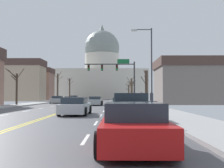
% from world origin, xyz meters
% --- Properties ---
extents(ground, '(20.00, 180.00, 0.20)m').
position_xyz_m(ground, '(0.00, -0.00, 0.02)').
color(ground, '#4A4A4F').
extents(signal_gantry, '(7.91, 0.41, 6.94)m').
position_xyz_m(signal_gantry, '(4.80, 14.95, 5.15)').
color(signal_gantry, '#28282D').
rests_on(signal_gantry, ground).
extents(street_lamp_right, '(2.12, 0.24, 8.05)m').
position_xyz_m(street_lamp_right, '(7.94, -0.60, 4.87)').
color(street_lamp_right, '#333338').
rests_on(street_lamp_right, ground).
extents(capitol_building, '(31.54, 20.23, 27.07)m').
position_xyz_m(capitol_building, '(0.00, 70.72, 8.69)').
color(capitol_building, beige).
rests_on(capitol_building, ground).
extents(sedan_near_00, '(2.04, 4.24, 1.23)m').
position_xyz_m(sedan_near_00, '(1.79, 10.47, 0.59)').
color(sedan_near_00, '#9EA3A8').
rests_on(sedan_near_00, ground).
extents(sedan_near_01, '(2.13, 4.40, 1.24)m').
position_xyz_m(sedan_near_01, '(5.37, 4.07, 0.59)').
color(sedan_near_01, '#6B6056').
rests_on(sedan_near_01, ground).
extents(sedan_near_02, '(1.98, 4.29, 1.19)m').
position_xyz_m(sedan_near_02, '(5.06, -1.65, 0.57)').
color(sedan_near_02, '#1E7247').
rests_on(sedan_near_02, ground).
extents(sedan_near_03, '(2.13, 4.62, 1.29)m').
position_xyz_m(sedan_near_03, '(1.58, -7.78, 0.61)').
color(sedan_near_03, silver).
rests_on(sedan_near_03, ground).
extents(pickup_truck_near_04, '(2.24, 5.76, 1.56)m').
position_xyz_m(pickup_truck_near_04, '(5.32, -13.63, 0.71)').
color(pickup_truck_near_04, black).
rests_on(pickup_truck_near_04, ground).
extents(sedan_near_05, '(1.99, 4.30, 1.26)m').
position_xyz_m(sedan_near_05, '(4.99, -20.41, 0.59)').
color(sedan_near_05, '#B71414').
rests_on(sedan_near_05, ground).
extents(sedan_oncoming_00, '(2.12, 4.39, 1.27)m').
position_xyz_m(sedan_oncoming_00, '(-5.36, 19.14, 0.61)').
color(sedan_oncoming_00, '#9EA3A8').
rests_on(sedan_oncoming_00, ground).
extents(sedan_oncoming_01, '(2.08, 4.27, 1.12)m').
position_xyz_m(sedan_oncoming_01, '(-4.97, 29.17, 0.53)').
color(sedan_oncoming_01, silver).
rests_on(sedan_oncoming_01, ground).
extents(sedan_oncoming_02, '(2.07, 4.68, 1.30)m').
position_xyz_m(sedan_oncoming_02, '(-5.38, 39.08, 0.61)').
color(sedan_oncoming_02, silver).
rests_on(sedan_oncoming_02, ground).
extents(flank_building_00, '(8.35, 6.97, 8.63)m').
position_xyz_m(flank_building_00, '(-16.46, 46.15, 4.36)').
color(flank_building_00, '#8C6656').
rests_on(flank_building_00, ground).
extents(flank_building_01, '(10.71, 6.54, 9.69)m').
position_xyz_m(flank_building_01, '(-17.45, 36.27, 4.89)').
color(flank_building_01, tan).
rests_on(flank_building_01, ground).
extents(flank_building_03, '(10.80, 9.25, 7.10)m').
position_xyz_m(flank_building_03, '(16.59, 15.69, 3.60)').
color(flank_building_03, slate).
rests_on(flank_building_03, ground).
extents(bare_tree_00, '(2.14, 1.81, 5.79)m').
position_xyz_m(bare_tree_00, '(8.26, 33.18, 2.80)').
color(bare_tree_00, '#4C3D2D').
rests_on(bare_tree_00, ground).
extents(bare_tree_01, '(1.98, 1.88, 6.64)m').
position_xyz_m(bare_tree_01, '(-8.91, 54.13, 3.38)').
color(bare_tree_01, '#423328').
rests_on(bare_tree_01, ground).
extents(bare_tree_02, '(1.01, 2.63, 4.47)m').
position_xyz_m(bare_tree_02, '(8.33, 5.15, 2.36)').
color(bare_tree_02, '#423328').
rests_on(bare_tree_02, ground).
extents(bare_tree_03, '(2.65, 1.67, 4.96)m').
position_xyz_m(bare_tree_03, '(-8.92, 9.26, 2.63)').
color(bare_tree_03, '#423328').
rests_on(bare_tree_03, ground).
extents(bare_tree_04, '(2.32, 1.88, 4.82)m').
position_xyz_m(bare_tree_04, '(8.59, 50.17, 2.42)').
color(bare_tree_04, '#4C3D2D').
rests_on(bare_tree_04, ground).
extents(bare_tree_05, '(1.97, 1.85, 6.79)m').
position_xyz_m(bare_tree_05, '(-8.73, 35.80, 3.39)').
color(bare_tree_05, '#4C3D2D').
rests_on(bare_tree_05, ground).
extents(bare_tree_06, '(1.15, 2.00, 4.78)m').
position_xyz_m(bare_tree_06, '(8.82, 39.39, 2.68)').
color(bare_tree_06, '#423328').
rests_on(bare_tree_06, ground).
extents(pedestrian_00, '(0.35, 0.34, 1.75)m').
position_xyz_m(pedestrian_00, '(7.99, 7.93, 1.11)').
color(pedestrian_00, black).
rests_on(pedestrian_00, ground).
extents(pedestrian_01, '(0.35, 0.34, 1.73)m').
position_xyz_m(pedestrian_01, '(8.31, 0.35, 1.10)').
color(pedestrian_01, '#33333D').
rests_on(pedestrian_01, ground).
extents(bicycle_parked, '(0.12, 1.77, 0.85)m').
position_xyz_m(bicycle_parked, '(8.48, 2.23, 0.49)').
color(bicycle_parked, black).
rests_on(bicycle_parked, ground).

